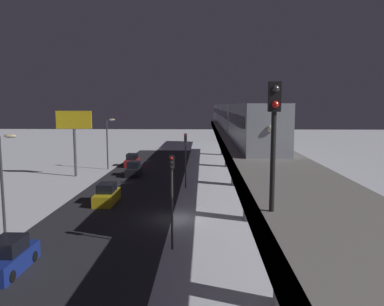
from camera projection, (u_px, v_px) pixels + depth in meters
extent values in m
plane|color=white|center=(174.00, 219.00, 32.36)|extent=(240.00, 240.00, 0.00)
cube|color=#28282D|center=(108.00, 219.00, 32.54)|extent=(11.00, 98.41, 0.01)
cube|color=gray|center=(253.00, 150.00, 31.41)|extent=(5.00, 98.41, 0.80)
cube|color=#38383D|center=(224.00, 150.00, 31.48)|extent=(0.24, 96.44, 0.80)
cylinder|color=gray|center=(225.00, 141.00, 73.63)|extent=(1.40, 1.40, 5.58)
cylinder|color=gray|center=(229.00, 149.00, 59.69)|extent=(1.40, 1.40, 5.58)
cylinder|color=gray|center=(237.00, 162.00, 45.75)|extent=(1.40, 1.40, 5.58)
cylinder|color=gray|center=(252.00, 188.00, 31.81)|extent=(1.40, 1.40, 5.58)
cylinder|color=gray|center=(289.00, 252.00, 17.87)|extent=(1.40, 1.40, 5.58)
cube|color=#999EA8|center=(252.00, 124.00, 32.01)|extent=(2.90, 18.00, 3.40)
cube|color=black|center=(252.00, 119.00, 31.96)|extent=(2.94, 16.20, 0.90)
cube|color=#999EA8|center=(234.00, 117.00, 50.46)|extent=(2.90, 18.00, 3.40)
cube|color=black|center=(234.00, 114.00, 50.40)|extent=(2.94, 16.20, 0.90)
cube|color=#999EA8|center=(226.00, 114.00, 68.90)|extent=(2.90, 18.00, 3.40)
cube|color=black|center=(226.00, 112.00, 68.85)|extent=(2.94, 16.20, 0.90)
cube|color=#999EA8|center=(221.00, 112.00, 87.34)|extent=(2.90, 18.00, 3.40)
cube|color=black|center=(221.00, 110.00, 87.29)|extent=(2.94, 16.20, 0.90)
sphere|color=white|center=(271.00, 129.00, 23.02)|extent=(0.44, 0.44, 0.44)
cylinder|color=black|center=(273.00, 161.00, 11.67)|extent=(0.16, 0.16, 3.20)
cube|color=black|center=(275.00, 97.00, 11.43)|extent=(0.36, 0.28, 0.90)
sphere|color=#333333|center=(276.00, 89.00, 11.24)|extent=(0.22, 0.22, 0.22)
sphere|color=red|center=(275.00, 104.00, 11.30)|extent=(0.22, 0.22, 0.22)
cube|color=navy|center=(9.00, 262.00, 22.23)|extent=(1.80, 4.51, 1.10)
cube|color=black|center=(8.00, 246.00, 22.10)|extent=(1.58, 2.16, 0.87)
cylinder|color=black|center=(12.00, 276.00, 20.84)|extent=(0.20, 0.64, 0.64)
cylinder|color=black|center=(34.00, 256.00, 23.62)|extent=(0.20, 0.64, 0.64)
cylinder|color=black|center=(7.00, 256.00, 23.67)|extent=(0.20, 0.64, 0.64)
cube|color=black|center=(134.00, 172.00, 52.32)|extent=(1.80, 4.05, 1.10)
cube|color=black|center=(134.00, 165.00, 52.19)|extent=(1.58, 1.95, 0.87)
cube|color=#A51E1E|center=(132.00, 163.00, 60.55)|extent=(1.80, 4.32, 1.10)
cube|color=black|center=(132.00, 156.00, 60.43)|extent=(1.58, 2.07, 0.87)
cube|color=gold|center=(107.00, 197.00, 37.71)|extent=(1.80, 4.60, 1.10)
cube|color=black|center=(107.00, 188.00, 37.58)|extent=(1.58, 2.21, 0.87)
cylinder|color=#2D2D2D|center=(172.00, 210.00, 25.30)|extent=(0.16, 0.16, 5.50)
cube|color=black|center=(172.00, 162.00, 24.89)|extent=(0.32, 0.32, 0.90)
sphere|color=red|center=(171.00, 158.00, 24.68)|extent=(0.20, 0.20, 0.20)
sphere|color=black|center=(171.00, 163.00, 24.71)|extent=(0.20, 0.20, 0.20)
sphere|color=black|center=(171.00, 167.00, 24.75)|extent=(0.20, 0.20, 0.20)
cylinder|color=#2D2D2D|center=(186.00, 165.00, 44.22)|extent=(0.16, 0.16, 5.50)
cube|color=black|center=(185.00, 137.00, 43.81)|extent=(0.32, 0.32, 0.90)
sphere|color=red|center=(185.00, 135.00, 43.60)|extent=(0.20, 0.20, 0.20)
sphere|color=black|center=(185.00, 138.00, 43.64)|extent=(0.20, 0.20, 0.20)
sphere|color=black|center=(185.00, 140.00, 43.67)|extent=(0.20, 0.20, 0.20)
cylinder|color=#4C4C51|center=(75.00, 153.00, 51.46)|extent=(0.36, 0.36, 6.50)
cube|color=yellow|center=(74.00, 120.00, 50.89)|extent=(4.80, 0.30, 2.40)
cylinder|color=#38383D|center=(2.00, 188.00, 27.30)|extent=(0.20, 0.20, 7.50)
ellipsoid|color=#F4E5B2|center=(10.00, 136.00, 26.80)|extent=(0.90, 0.44, 0.30)
cylinder|color=#38383D|center=(107.00, 145.00, 57.04)|extent=(0.20, 0.20, 7.50)
ellipsoid|color=#F4E5B2|center=(112.00, 120.00, 56.55)|extent=(0.90, 0.44, 0.30)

